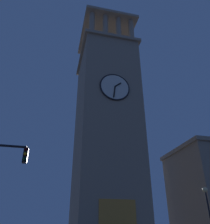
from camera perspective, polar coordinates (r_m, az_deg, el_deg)
name	(u,v)px	position (r m, az deg, el deg)	size (l,w,h in m)	color
clocktower	(106,131)	(26.71, 0.20, -4.66)	(7.08, 8.88, 29.96)	gray
street_lamp	(208,206)	(21.29, 24.34, -20.55)	(0.44, 0.44, 4.82)	black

